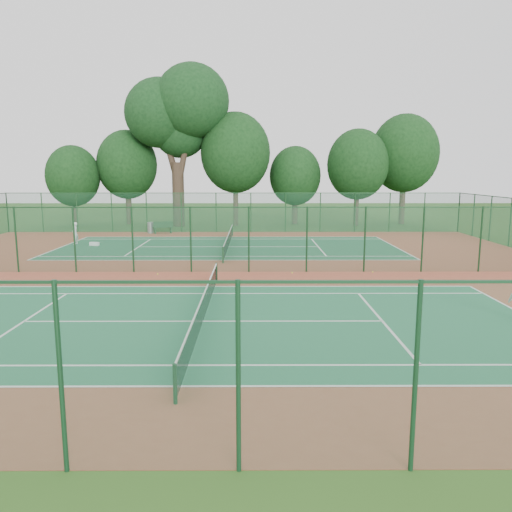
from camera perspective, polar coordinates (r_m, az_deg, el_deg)
The scene contains 18 objects.
ground at distance 26.75m, azimuth -4.12°, elevation -1.83°, with size 120.00×120.00×0.00m, color #2A5119.
red_pad at distance 26.75m, azimuth -4.12°, elevation -1.82°, with size 40.00×36.00×0.01m, color brown.
court_near at distance 18.04m, azimuth -6.04°, elevation -7.44°, with size 23.77×10.97×0.01m, color #1F6440.
court_far at distance 35.60m, azimuth -3.15°, elevation 1.06°, with size 23.77×10.97×0.01m, color #1B5635.
fence_north at distance 44.34m, azimuth -2.59°, elevation 5.01°, with size 40.00×0.09×3.50m.
fence_south at distance 9.07m, azimuth -12.07°, elevation -13.46°, with size 40.00×0.09×3.50m.
fence_divider at distance 26.46m, azimuth -4.16°, elevation 1.91°, with size 40.00×0.09×3.50m.
tennis_net_near at distance 17.89m, azimuth -6.07°, elevation -5.82°, with size 0.10×12.90×0.97m.
tennis_net_far at distance 35.53m, azimuth -3.16°, elevation 1.90°, with size 0.10×12.90×0.97m.
player_far at distance 39.11m, azimuth -19.97°, elevation 2.46°, with size 0.59×0.39×1.62m, color white.
trash_bin at distance 44.45m, azimuth -11.97°, elevation 3.18°, with size 0.54×0.54×0.97m, color gray.
bench at distance 44.08m, azimuth -10.58°, elevation 3.25°, with size 1.76×1.04×1.05m.
kit_bag at distance 37.98m, azimuth -17.99°, elevation 1.33°, with size 0.69×0.26×0.26m, color white.
stray_ball_a at distance 26.32m, azimuth 4.15°, elevation -1.92°, with size 0.07×0.07×0.07m, color #CEE936.
stray_ball_b at distance 27.17m, azimuth 13.19°, elevation -1.79°, with size 0.06×0.06×0.06m, color yellow.
stray_ball_c at distance 26.45m, azimuth -11.17°, elevation -2.02°, with size 0.07×0.07×0.07m, color gold.
big_tree at distance 50.14m, azimuth -8.94°, elevation 15.92°, with size 10.04×7.35×15.42m.
evergreen_row at distance 50.70m, azimuth -1.72°, elevation 3.59°, with size 39.00×5.00×12.00m, color black, non-canonical shape.
Camera 1 is at (1.81, -26.16, 5.28)m, focal length 35.00 mm.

